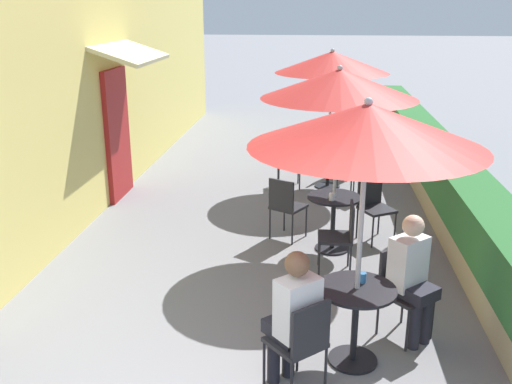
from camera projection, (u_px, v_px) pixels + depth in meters
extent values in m
cube|color=#E0CC6B|center=(118.00, 64.00, 9.61)|extent=(0.24, 14.02, 4.20)
cube|color=maroon|center=(118.00, 134.00, 9.26)|extent=(0.08, 0.96, 2.10)
cube|color=beige|center=(131.00, 52.00, 8.82)|extent=(0.78, 1.80, 0.30)
cube|color=tan|center=(430.00, 182.00, 9.57)|extent=(0.44, 13.02, 0.45)
cube|color=#2D6B33|center=(433.00, 153.00, 9.42)|extent=(0.60, 12.37, 0.56)
cylinder|color=black|center=(353.00, 359.00, 5.14)|extent=(0.44, 0.44, 0.02)
cylinder|color=black|center=(355.00, 325.00, 5.03)|extent=(0.06, 0.06, 0.71)
cylinder|color=black|center=(357.00, 289.00, 4.92)|extent=(0.69, 0.69, 0.02)
cylinder|color=#B7B7BC|center=(360.00, 244.00, 4.78)|extent=(0.04, 0.04, 2.28)
cone|color=red|center=(367.00, 125.00, 4.47)|extent=(1.90, 1.90, 0.35)
sphere|color=#B7B7BC|center=(369.00, 102.00, 4.41)|extent=(0.07, 0.07, 0.07)
cube|color=#232328|center=(295.00, 342.00, 4.62)|extent=(0.56, 0.56, 0.04)
cube|color=#232328|center=(311.00, 330.00, 4.41)|extent=(0.30, 0.28, 0.42)
cylinder|color=#232328|center=(297.00, 348.00, 4.93)|extent=(0.02, 0.02, 0.45)
cylinder|color=#232328|center=(264.00, 363.00, 4.73)|extent=(0.02, 0.02, 0.45)
cylinder|color=#232328|center=(326.00, 369.00, 4.65)|extent=(0.02, 0.02, 0.45)
cylinder|color=#23232D|center=(288.00, 351.00, 4.87)|extent=(0.11, 0.11, 0.47)
cylinder|color=#23232D|center=(274.00, 358.00, 4.78)|extent=(0.11, 0.11, 0.47)
cube|color=#23232D|center=(288.00, 329.00, 4.66)|extent=(0.46, 0.47, 0.12)
cube|color=white|center=(298.00, 307.00, 4.50)|extent=(0.40, 0.39, 0.50)
sphere|color=brown|center=(297.00, 264.00, 4.40)|extent=(0.20, 0.20, 0.20)
cube|color=#232328|center=(407.00, 295.00, 5.38)|extent=(0.56, 0.56, 0.04)
cube|color=#232328|center=(393.00, 268.00, 5.46)|extent=(0.30, 0.28, 0.42)
cylinder|color=#232328|center=(407.00, 330.00, 5.21)|extent=(0.02, 0.02, 0.45)
cylinder|color=#232328|center=(432.00, 318.00, 5.41)|extent=(0.02, 0.02, 0.45)
cylinder|color=#232328|center=(378.00, 313.00, 5.49)|extent=(0.02, 0.02, 0.45)
cylinder|color=#232328|center=(403.00, 303.00, 5.69)|extent=(0.02, 0.02, 0.45)
cylinder|color=#23232D|center=(415.00, 325.00, 5.26)|extent=(0.11, 0.11, 0.47)
cylinder|color=#23232D|center=(426.00, 320.00, 5.35)|extent=(0.11, 0.11, 0.47)
cube|color=#23232D|center=(415.00, 291.00, 5.29)|extent=(0.46, 0.47, 0.12)
cube|color=white|center=(408.00, 262.00, 5.29)|extent=(0.40, 0.39, 0.50)
sphere|color=beige|center=(413.00, 226.00, 5.16)|extent=(0.20, 0.20, 0.20)
cylinder|color=teal|center=(362.00, 277.00, 5.00)|extent=(0.07, 0.07, 0.09)
cylinder|color=black|center=(332.00, 248.00, 7.48)|extent=(0.44, 0.44, 0.02)
cylinder|color=black|center=(333.00, 223.00, 7.37)|extent=(0.06, 0.06, 0.71)
cylinder|color=black|center=(334.00, 197.00, 7.26)|extent=(0.69, 0.69, 0.02)
cylinder|color=#B7B7BC|center=(336.00, 165.00, 7.13)|extent=(0.04, 0.04, 2.28)
cone|color=red|center=(339.00, 84.00, 6.81)|extent=(1.90, 1.90, 0.35)
sphere|color=#B7B7BC|center=(340.00, 68.00, 6.75)|extent=(0.07, 0.07, 0.07)
cube|color=#232328|center=(288.00, 207.00, 7.72)|extent=(0.55, 0.55, 0.04)
cube|color=#232328|center=(281.00, 196.00, 7.51)|extent=(0.35, 0.21, 0.42)
cylinder|color=#232328|center=(306.00, 221.00, 7.83)|extent=(0.02, 0.02, 0.45)
cylinder|color=#232328|center=(284.00, 216.00, 8.03)|extent=(0.02, 0.02, 0.45)
cylinder|color=#232328|center=(292.00, 229.00, 7.55)|extent=(0.02, 0.02, 0.45)
cylinder|color=#232328|center=(270.00, 223.00, 7.75)|extent=(0.02, 0.02, 0.45)
cube|color=#232328|center=(335.00, 238.00, 6.70)|extent=(0.40, 0.40, 0.04)
cube|color=#232328|center=(352.00, 221.00, 6.62)|extent=(0.03, 0.38, 0.42)
cylinder|color=#232328|center=(319.00, 248.00, 6.96)|extent=(0.02, 0.02, 0.45)
cylinder|color=#232328|center=(319.00, 261.00, 6.62)|extent=(0.02, 0.02, 0.45)
cylinder|color=#232328|center=(349.00, 249.00, 6.92)|extent=(0.02, 0.02, 0.45)
cylinder|color=#232328|center=(350.00, 262.00, 6.58)|extent=(0.02, 0.02, 0.45)
cube|color=#232328|center=(377.00, 210.00, 7.61)|extent=(0.55, 0.55, 0.04)
cube|color=#232328|center=(370.00, 191.00, 7.71)|extent=(0.34, 0.22, 0.42)
cylinder|color=#232328|center=(373.00, 232.00, 7.46)|extent=(0.02, 0.02, 0.45)
cylinder|color=#232328|center=(395.00, 228.00, 7.60)|extent=(0.02, 0.02, 0.45)
cylinder|color=#232328|center=(357.00, 223.00, 7.77)|extent=(0.02, 0.02, 0.45)
cylinder|color=#232328|center=(379.00, 219.00, 7.91)|extent=(0.02, 0.02, 0.45)
cylinder|color=white|center=(332.00, 197.00, 7.10)|extent=(0.07, 0.07, 0.09)
cylinder|color=black|center=(327.00, 186.00, 10.05)|extent=(0.44, 0.44, 0.02)
cylinder|color=black|center=(328.00, 167.00, 9.94)|extent=(0.06, 0.06, 0.71)
cylinder|color=black|center=(329.00, 147.00, 9.83)|extent=(0.69, 0.69, 0.02)
cylinder|color=#B7B7BC|center=(330.00, 123.00, 9.70)|extent=(0.04, 0.04, 2.28)
cone|color=red|center=(332.00, 62.00, 9.38)|extent=(1.90, 1.90, 0.35)
sphere|color=#B7B7BC|center=(333.00, 51.00, 9.33)|extent=(0.07, 0.07, 0.07)
cube|color=#232328|center=(289.00, 162.00, 9.92)|extent=(0.44, 0.44, 0.04)
cube|color=#232328|center=(290.00, 153.00, 9.68)|extent=(0.38, 0.07, 0.42)
cylinder|color=#232328|center=(298.00, 171.00, 10.16)|extent=(0.02, 0.02, 0.45)
cylinder|color=#232328|center=(278.00, 171.00, 10.16)|extent=(0.02, 0.02, 0.45)
cylinder|color=#232328|center=(300.00, 177.00, 9.82)|extent=(0.02, 0.02, 0.45)
cylinder|color=#232328|center=(279.00, 177.00, 9.82)|extent=(0.02, 0.02, 0.45)
cube|color=#232328|center=(353.00, 171.00, 9.36)|extent=(0.56, 0.56, 0.04)
cube|color=#232328|center=(363.00, 158.00, 9.38)|extent=(0.25, 0.32, 0.42)
cylinder|color=#232328|center=(337.00, 183.00, 9.49)|extent=(0.02, 0.02, 0.45)
cylinder|color=#232328|center=(351.00, 189.00, 9.19)|extent=(0.02, 0.02, 0.45)
cylinder|color=#232328|center=(354.00, 180.00, 9.66)|extent=(0.02, 0.02, 0.45)
cylinder|color=#232328|center=(368.00, 186.00, 9.36)|extent=(0.02, 0.02, 0.45)
cube|color=#232328|center=(343.00, 154.00, 10.48)|extent=(0.53, 0.53, 0.04)
cube|color=#232328|center=(334.00, 141.00, 10.50)|extent=(0.18, 0.36, 0.42)
cylinder|color=#232328|center=(348.00, 169.00, 10.32)|extent=(0.02, 0.02, 0.45)
cylinder|color=#232328|center=(355.00, 164.00, 10.61)|extent=(0.02, 0.02, 0.45)
cylinder|color=#232328|center=(329.00, 166.00, 10.49)|extent=(0.02, 0.02, 0.45)
cylinder|color=#232328|center=(337.00, 162.00, 10.78)|extent=(0.02, 0.02, 0.45)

